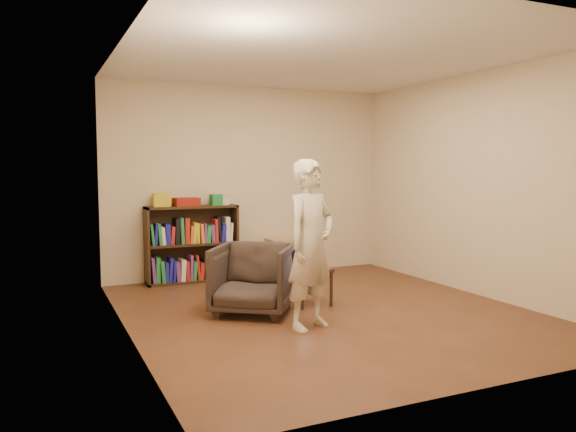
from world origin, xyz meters
name	(u,v)px	position (x,y,z in m)	size (l,w,h in m)	color
floor	(326,311)	(0.00, 0.00, 0.00)	(4.50, 4.50, 0.00)	#472916
ceiling	(327,58)	(0.00, 0.00, 2.60)	(4.50, 4.50, 0.00)	silver
wall_back	(249,182)	(0.00, 2.25, 1.30)	(4.00, 4.00, 0.00)	beige
wall_left	(126,190)	(-2.00, 0.00, 1.30)	(4.50, 4.50, 0.00)	beige
wall_right	(477,184)	(2.00, 0.00, 1.30)	(4.50, 4.50, 0.00)	beige
bookshelf	(192,248)	(-0.87, 2.09, 0.44)	(1.20, 0.30, 1.00)	black
box_yellow	(162,200)	(-1.25, 2.10, 1.09)	(0.21, 0.16, 0.17)	gold
red_cloth	(186,202)	(-0.94, 2.07, 1.05)	(0.32, 0.23, 0.11)	maroon
box_green	(216,200)	(-0.53, 2.09, 1.07)	(0.14, 0.14, 0.14)	#217E3B
box_white	(224,202)	(-0.41, 2.10, 1.04)	(0.11, 0.11, 0.08)	silver
stool	(281,246)	(0.37, 2.01, 0.41)	(0.35, 0.35, 0.51)	#A77F51
armchair	(253,279)	(-0.72, 0.25, 0.36)	(0.76, 0.79, 0.72)	#332822
side_table	(310,274)	(-0.01, 0.35, 0.34)	(0.40, 0.40, 0.41)	black
laptop	(309,262)	(0.00, 0.40, 0.46)	(0.40, 0.40, 0.23)	#ACACB1
person	(311,244)	(-0.41, -0.46, 0.79)	(0.57, 0.38, 1.58)	beige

